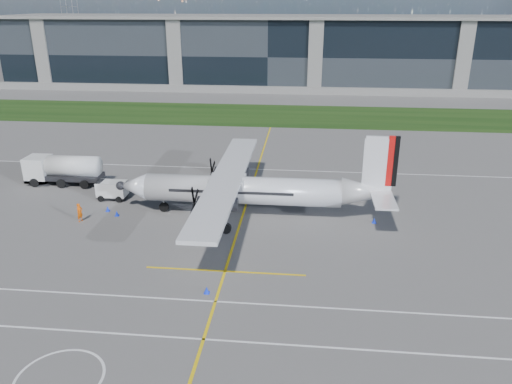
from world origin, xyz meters
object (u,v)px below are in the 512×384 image
object	(u,v)px
turboprop_aircraft	(253,175)
ground_crew_person	(80,211)
safety_cone_stbdwing	(243,168)
baggage_tug	(112,190)
pylon_west	(70,11)
safety_cone_tail	(374,220)
safety_cone_fwd	(108,209)
safety_cone_nose_port	(117,213)
safety_cone_portwing	(207,290)
fuel_tanker_truck	(59,170)

from	to	relation	value
turboprop_aircraft	ground_crew_person	xyz separation A→B (m)	(-15.48, -2.98, -2.98)
ground_crew_person	safety_cone_stbdwing	xyz separation A→B (m)	(12.84, 16.18, -0.74)
baggage_tug	turboprop_aircraft	bearing A→B (deg)	-10.20
baggage_tug	ground_crew_person	world-z (taller)	ground_crew_person
pylon_west	safety_cone_tail	world-z (taller)	pylon_west
safety_cone_fwd	safety_cone_nose_port	world-z (taller)	same
ground_crew_person	safety_cone_stbdwing	world-z (taller)	ground_crew_person
turboprop_aircraft	safety_cone_portwing	size ratio (longest dim) A/B	53.01
fuel_tanker_truck	baggage_tug	bearing A→B (deg)	-26.77
ground_crew_person	safety_cone_tail	bearing A→B (deg)	-65.51
turboprop_aircraft	baggage_tug	xyz separation A→B (m)	(-14.56, 2.62, -3.05)
fuel_tanker_truck	turboprop_aircraft	bearing A→B (deg)	-16.13
safety_cone_stbdwing	baggage_tug	bearing A→B (deg)	-138.40
pylon_west	baggage_tug	size ratio (longest dim) A/B	9.77
turboprop_aircraft	safety_cone_nose_port	world-z (taller)	turboprop_aircraft
safety_cone_portwing	safety_cone_fwd	xyz separation A→B (m)	(-12.17, 13.08, 0.00)
fuel_tanker_truck	safety_cone_nose_port	size ratio (longest dim) A/B	17.16
turboprop_aircraft	ground_crew_person	world-z (taller)	turboprop_aircraft
baggage_tug	safety_cone_nose_port	world-z (taller)	baggage_tug
safety_cone_portwing	safety_cone_stbdwing	bearing A→B (deg)	91.93
turboprop_aircraft	safety_cone_nose_port	size ratio (longest dim) A/B	53.01
fuel_tanker_truck	safety_cone_fwd	xyz separation A→B (m)	(8.06, -6.85, -1.36)
turboprop_aircraft	safety_cone_stbdwing	world-z (taller)	turboprop_aircraft
turboprop_aircraft	safety_cone_fwd	xyz separation A→B (m)	(-13.90, -0.50, -3.73)
pylon_west	fuel_tanker_truck	size ratio (longest dim) A/B	3.50
safety_cone_stbdwing	safety_cone_portwing	world-z (taller)	same
safety_cone_fwd	safety_cone_stbdwing	bearing A→B (deg)	50.58
safety_cone_tail	safety_cone_nose_port	xyz separation A→B (m)	(-23.71, -0.83, 0.00)
pylon_west	ground_crew_person	bearing A→B (deg)	-65.24
safety_cone_stbdwing	safety_cone_nose_port	size ratio (longest dim) A/B	1.00
pylon_west	safety_cone_stbdwing	world-z (taller)	pylon_west
safety_cone_fwd	safety_cone_nose_port	size ratio (longest dim) A/B	1.00
fuel_tanker_truck	safety_cone_nose_port	bearing A→B (deg)	-39.97
baggage_tug	ground_crew_person	xyz separation A→B (m)	(-0.92, -5.60, 0.07)
safety_cone_portwing	safety_cone_nose_port	size ratio (longest dim) A/B	1.00
pylon_west	baggage_tug	bearing A→B (deg)	-64.09
safety_cone_fwd	fuel_tanker_truck	bearing A→B (deg)	139.64
safety_cone_tail	safety_cone_portwing	xyz separation A→B (m)	(-12.82, -12.94, 0.00)
fuel_tanker_truck	safety_cone_tail	size ratio (longest dim) A/B	17.16
baggage_tug	safety_cone_nose_port	bearing A→B (deg)	-64.65
safety_cone_tail	safety_cone_portwing	distance (m)	18.21
pylon_west	fuel_tanker_truck	bearing A→B (deg)	-65.98
safety_cone_stbdwing	safety_cone_portwing	bearing A→B (deg)	-88.07
baggage_tug	ground_crew_person	distance (m)	5.67
pylon_west	safety_cone_nose_port	size ratio (longest dim) A/B	60.00
turboprop_aircraft	safety_cone_nose_port	xyz separation A→B (m)	(-12.62, -1.47, -3.73)
fuel_tanker_truck	safety_cone_portwing	size ratio (longest dim) A/B	17.16
pylon_west	safety_cone_stbdwing	bearing A→B (deg)	-58.41
baggage_tug	ground_crew_person	size ratio (longest dim) A/B	1.54
safety_cone_nose_port	baggage_tug	bearing A→B (deg)	115.35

